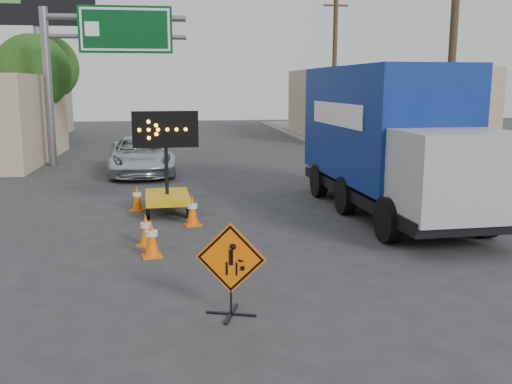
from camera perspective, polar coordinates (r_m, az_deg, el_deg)
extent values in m
plane|color=#2D2D30|center=(8.97, -0.03, -12.64)|extent=(100.00, 100.00, 0.00)
cube|color=gray|center=(24.87, 11.52, 2.39)|extent=(0.40, 60.00, 0.12)
cube|color=gray|center=(25.73, 16.36, 2.48)|extent=(4.00, 60.00, 0.15)
cube|color=tan|center=(40.72, 12.26, 8.68)|extent=(10.00, 14.00, 4.60)
cylinder|color=slate|center=(26.69, -20.07, 9.72)|extent=(0.36, 0.36, 6.80)
cylinder|color=slate|center=(26.41, -13.84, 16.58)|extent=(6.00, 0.28, 0.28)
cylinder|color=slate|center=(26.34, -13.76, 14.85)|extent=(6.00, 0.20, 0.20)
cube|color=#043A16|center=(26.21, -12.92, 15.56)|extent=(4.00, 0.10, 2.00)
cube|color=silver|center=(26.14, -12.93, 15.58)|extent=(3.80, 0.01, 1.80)
cylinder|color=slate|center=(34.94, -20.80, 11.56)|extent=(0.44, 0.44, 9.00)
cylinder|color=#49351F|center=(20.36, 19.03, 12.78)|extent=(0.26, 0.26, 9.00)
cylinder|color=#49351F|center=(33.45, 7.84, 12.21)|extent=(0.26, 0.26, 9.00)
cube|color=#49351F|center=(33.72, 8.00, 17.99)|extent=(1.40, 0.10, 0.10)
cylinder|color=#49351F|center=(30.98, -21.11, 6.40)|extent=(0.28, 0.28, 3.25)
sphere|color=#1B4112|center=(30.92, -21.43, 11.12)|extent=(3.71, 3.71, 3.71)
cylinder|color=#49351F|center=(38.99, -20.01, 7.46)|extent=(0.28, 0.28, 3.58)
sphere|color=#1B4112|center=(38.96, -20.27, 11.59)|extent=(4.10, 4.10, 4.10)
cube|color=black|center=(9.14, -2.49, -12.07)|extent=(0.77, 0.30, 0.04)
cube|color=black|center=(9.14, -2.49, -12.07)|extent=(0.30, 0.77, 0.04)
cylinder|color=black|center=(9.03, -2.51, -10.37)|extent=(0.03, 0.03, 0.62)
cube|color=#FF6805|center=(8.83, -2.54, -6.63)|extent=(1.07, 0.38, 1.12)
cube|color=black|center=(8.83, -2.54, -6.63)|extent=(0.99, 0.34, 1.05)
cube|color=gold|center=(16.18, -8.86, -0.50)|extent=(1.28, 2.05, 0.18)
cylinder|color=black|center=(16.00, -8.98, 3.54)|extent=(0.10, 0.10, 2.20)
cube|color=black|center=(15.92, -9.06, 6.21)|extent=(1.80, 0.18, 1.00)
imported|color=silver|center=(23.41, -11.46, 3.60)|extent=(2.92, 5.60, 1.50)
cube|color=black|center=(16.22, 13.20, 0.02)|extent=(2.84, 8.52, 0.32)
cube|color=navy|center=(16.77, 12.42, 6.76)|extent=(2.88, 6.63, 3.16)
cube|color=#9EA0A5|center=(13.02, 18.77, 1.64)|extent=(2.49, 1.99, 1.90)
cube|color=#FF6805|center=(12.22, -10.35, -6.31)|extent=(0.47, 0.47, 0.03)
cone|color=#FF6805|center=(12.11, -10.42, -4.49)|extent=(0.32, 0.32, 0.77)
cylinder|color=silver|center=(12.09, -10.43, -4.07)|extent=(0.26, 0.26, 0.11)
cube|color=#FF6805|center=(13.08, -10.90, -5.20)|extent=(0.49, 0.49, 0.03)
cone|color=#FF6805|center=(12.99, -10.96, -3.63)|extent=(0.29, 0.29, 0.71)
cylinder|color=silver|center=(12.97, -10.97, -3.28)|extent=(0.24, 0.24, 0.10)
cube|color=#FF6805|center=(14.73, -6.35, -3.27)|extent=(0.49, 0.49, 0.03)
cone|color=#FF6805|center=(14.64, -6.38, -1.76)|extent=(0.31, 0.31, 0.76)
cylinder|color=silver|center=(14.62, -6.39, -1.41)|extent=(0.26, 0.26, 0.11)
cube|color=#FF6805|center=(16.69, -11.76, -1.78)|extent=(0.50, 0.50, 0.03)
cone|color=#FF6805|center=(16.61, -11.81, -0.53)|extent=(0.29, 0.29, 0.71)
cylinder|color=silver|center=(16.60, -11.82, -0.25)|extent=(0.24, 0.24, 0.10)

